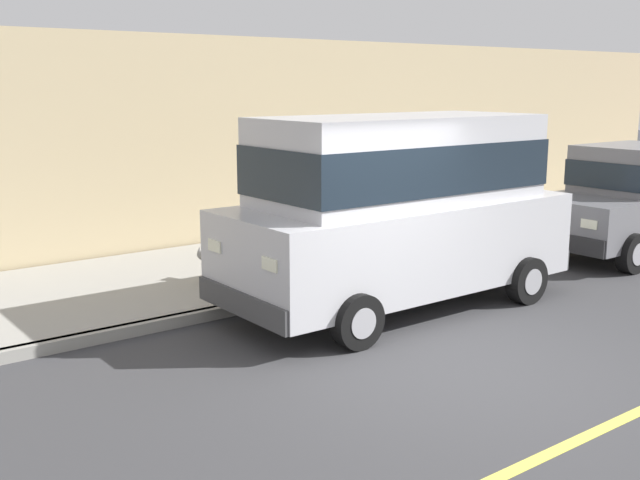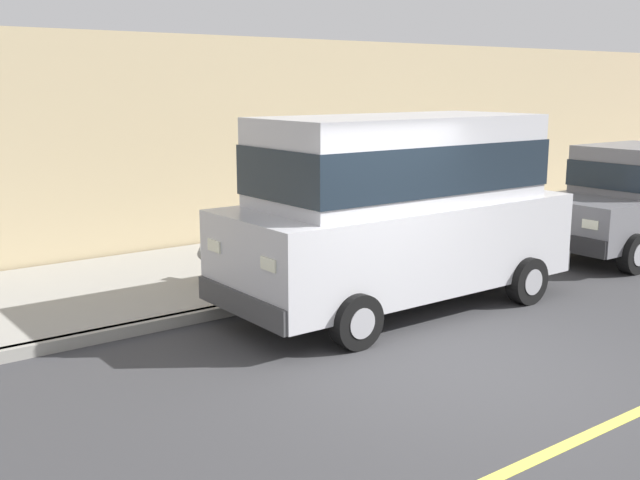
# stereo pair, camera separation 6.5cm
# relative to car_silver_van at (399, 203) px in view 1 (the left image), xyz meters

# --- Properties ---
(ground_plane) EXTENTS (80.00, 80.00, 0.00)m
(ground_plane) POSITION_rel_car_silver_van_xyz_m (2.19, -1.06, -1.39)
(ground_plane) COLOR #38383A
(curb) EXTENTS (0.16, 64.00, 0.14)m
(curb) POSITION_rel_car_silver_van_xyz_m (-1.01, -1.06, -1.32)
(curb) COLOR gray
(curb) RESTS_ON ground
(sidewalk) EXTENTS (3.60, 64.00, 0.14)m
(sidewalk) POSITION_rel_car_silver_van_xyz_m (-2.81, -1.06, -1.32)
(sidewalk) COLOR #99968E
(sidewalk) RESTS_ON ground
(lane_centre_line) EXTENTS (0.12, 57.60, 0.01)m
(lane_centre_line) POSITION_rel_car_silver_van_xyz_m (3.79, -1.06, -1.39)
(lane_centre_line) COLOR #E0D64C
(lane_centre_line) RESTS_ON ground
(car_silver_van) EXTENTS (2.15, 4.90, 2.52)m
(car_silver_van) POSITION_rel_car_silver_van_xyz_m (0.00, 0.00, 0.00)
(car_silver_van) COLOR #BCBCC1
(car_silver_van) RESTS_ON ground
(car_grey_hatchback) EXTENTS (1.99, 3.82, 1.88)m
(car_grey_hatchback) POSITION_rel_car_silver_van_xyz_m (0.05, 5.41, -0.42)
(car_grey_hatchback) COLOR slate
(car_grey_hatchback) RESTS_ON ground
(dog_grey) EXTENTS (0.76, 0.25, 0.49)m
(dog_grey) POSITION_rel_car_silver_van_xyz_m (-2.13, -1.64, -0.97)
(dog_grey) COLOR #999691
(dog_grey) RESTS_ON sidewalk
(building_facade) EXTENTS (0.50, 20.00, 3.74)m
(building_facade) POSITION_rel_car_silver_van_xyz_m (-4.91, 3.60, 0.47)
(building_facade) COLOR tan
(building_facade) RESTS_ON ground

